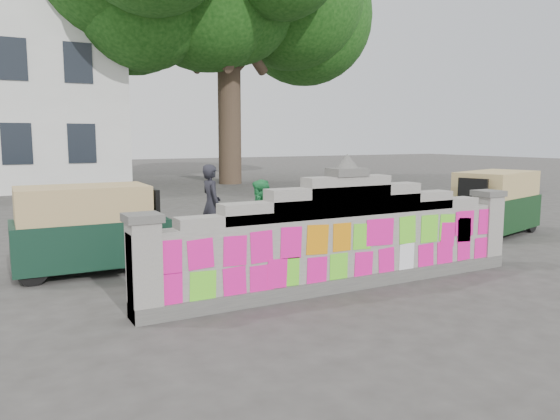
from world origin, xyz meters
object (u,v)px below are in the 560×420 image
(rickshaw_right, at_px, (494,202))
(pedestrian, at_px, (261,221))
(cyclist_rider, at_px, (212,218))
(rickshaw_left, at_px, (88,228))
(cyclist_bike, at_px, (212,234))

(rickshaw_right, bearing_deg, pedestrian, -16.78)
(cyclist_rider, height_order, rickshaw_left, cyclist_rider)
(rickshaw_left, relative_size, rickshaw_right, 0.97)
(pedestrian, relative_size, rickshaw_right, 0.55)
(cyclist_bike, height_order, pedestrian, pedestrian)
(cyclist_bike, bearing_deg, pedestrian, -138.80)
(cyclist_bike, height_order, rickshaw_left, rickshaw_left)
(cyclist_bike, xyz_separation_m, pedestrian, (0.66, -0.76, 0.30))
(cyclist_rider, height_order, rickshaw_right, cyclist_rider)
(rickshaw_left, xyz_separation_m, rickshaw_right, (8.88, -0.80, 0.01))
(cyclist_bike, bearing_deg, rickshaw_right, -97.16)
(cyclist_bike, relative_size, cyclist_rider, 1.12)
(pedestrian, bearing_deg, cyclist_rider, -140.77)
(cyclist_bike, distance_m, rickshaw_left, 2.25)
(cyclist_rider, height_order, pedestrian, cyclist_rider)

